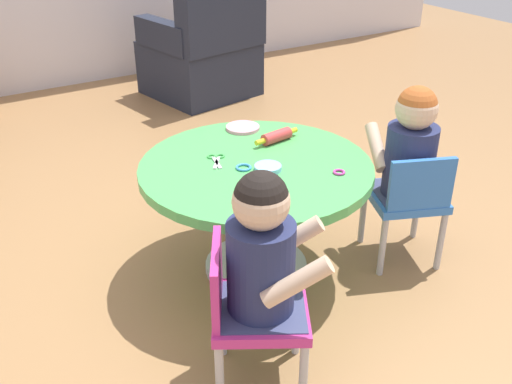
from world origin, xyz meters
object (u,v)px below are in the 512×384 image
at_px(seated_child_right, 411,146).
at_px(armchair_dark, 203,56).
at_px(child_chair_right, 408,199).
at_px(rolling_pin, 277,136).
at_px(seated_child_left, 263,250).
at_px(craft_table, 256,189).
at_px(child_chair_left, 250,309).
at_px(craft_scissors, 216,159).

bearing_deg(seated_child_right, armchair_dark, 83.65).
distance_m(child_chair_right, rolling_pin, 0.62).
bearing_deg(seated_child_left, seated_child_right, 18.95).
bearing_deg(rolling_pin, craft_table, -143.34).
distance_m(craft_table, child_chair_left, 0.65).
height_order(child_chair_left, seated_child_right, seated_child_right).
xyz_separation_m(craft_table, rolling_pin, (0.19, 0.14, 0.14)).
distance_m(child_chair_left, rolling_pin, 0.91).
height_order(craft_table, child_chair_left, child_chair_left).
xyz_separation_m(child_chair_left, rolling_pin, (0.55, 0.68, 0.22)).
distance_m(seated_child_right, armchair_dark, 2.42).
bearing_deg(craft_table, seated_child_left, -120.10).
distance_m(seated_child_right, craft_scissors, 0.80).
height_order(craft_table, child_chair_right, child_chair_right).
height_order(rolling_pin, craft_scissors, rolling_pin).
bearing_deg(seated_child_left, rolling_pin, 53.66).
relative_size(child_chair_left, armchair_dark, 0.63).
bearing_deg(seated_child_left, child_chair_left, 149.44).
relative_size(craft_table, craft_scissors, 6.57).
bearing_deg(armchair_dark, rolling_pin, -108.57).
bearing_deg(child_chair_right, armchair_dark, 83.40).
xyz_separation_m(child_chair_left, armchair_dark, (1.23, 2.69, 0.00)).
distance_m(seated_child_left, rolling_pin, 0.87).
bearing_deg(seated_child_right, seated_child_left, -161.05).
distance_m(child_chair_left, child_chair_right, 0.98).
bearing_deg(child_chair_left, craft_table, 56.37).
bearing_deg(craft_table, seated_child_right, -22.00).
bearing_deg(armchair_dark, seated_child_right, -96.35).
bearing_deg(craft_table, craft_scissors, 134.14).
relative_size(rolling_pin, craft_scissors, 1.62).
bearing_deg(craft_scissors, seated_child_left, -107.15).
xyz_separation_m(seated_child_right, craft_scissors, (-0.72, 0.36, -0.03)).
height_order(child_chair_left, seated_child_left, seated_child_left).
distance_m(seated_child_left, seated_child_right, 0.98).
bearing_deg(rolling_pin, seated_child_left, -126.34).
relative_size(seated_child_left, child_chair_right, 0.95).
relative_size(child_chair_left, seated_child_left, 1.05).
xyz_separation_m(armchair_dark, craft_scissors, (-0.98, -2.03, 0.20)).
height_order(child_chair_left, rolling_pin, rolling_pin).
distance_m(child_chair_right, armchair_dark, 2.44).
relative_size(child_chair_left, craft_scissors, 3.76).
height_order(seated_child_left, child_chair_right, seated_child_left).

